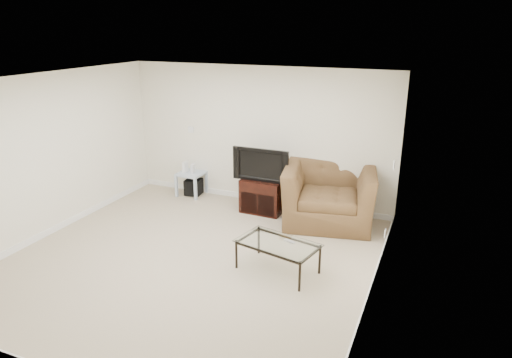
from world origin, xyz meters
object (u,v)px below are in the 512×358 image
at_px(subwoofer, 194,187).
at_px(tv_stand, 263,195).
at_px(recliner, 329,186).
at_px(coffee_table, 278,257).
at_px(side_table, 192,184).
at_px(television, 263,164).

bearing_deg(subwoofer, tv_stand, -9.03).
xyz_separation_m(subwoofer, recliner, (2.74, -0.25, 0.48)).
xyz_separation_m(subwoofer, coffee_table, (2.52, -2.11, 0.05)).
distance_m(recliner, coffee_table, 1.92).
distance_m(subwoofer, recliner, 2.80).
height_order(tv_stand, coffee_table, tv_stand).
relative_size(tv_stand, subwoofer, 2.45).
relative_size(side_table, recliner, 0.32).
xyz_separation_m(tv_stand, television, (-0.00, -0.03, 0.59)).
bearing_deg(coffee_table, television, 117.69).
relative_size(tv_stand, coffee_table, 0.68).
bearing_deg(television, tv_stand, 88.54).
bearing_deg(recliner, tv_stand, 168.63).
bearing_deg(tv_stand, subwoofer, 172.57).
relative_size(tv_stand, side_table, 1.52).
xyz_separation_m(tv_stand, coffee_table, (0.96, -1.86, -0.09)).
height_order(tv_stand, recliner, recliner).
distance_m(tv_stand, subwoofer, 1.59).
bearing_deg(subwoofer, recliner, -5.17).
distance_m(subwoofer, coffee_table, 3.29).
height_order(side_table, subwoofer, side_table).
distance_m(tv_stand, coffee_table, 2.09).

